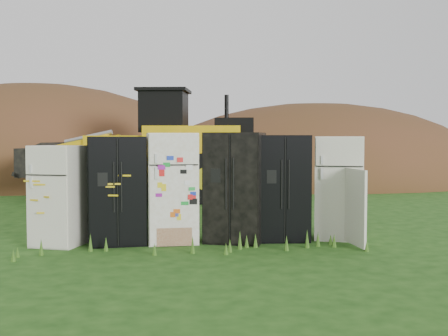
# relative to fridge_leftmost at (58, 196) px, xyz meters

# --- Properties ---
(ground) EXTENTS (120.00, 120.00, 0.00)m
(ground) POSITION_rel_fridge_leftmost_xyz_m (2.47, 0.02, -0.83)
(ground) COLOR #1A4312
(ground) RESTS_ON ground
(fridge_leftmost) EXTENTS (0.93, 0.91, 1.65)m
(fridge_leftmost) POSITION_rel_fridge_leftmost_xyz_m (0.00, 0.00, 0.00)
(fridge_leftmost) COLOR silver
(fridge_leftmost) RESTS_ON ground
(fridge_black_side) EXTENTS (1.01, 0.83, 1.80)m
(fridge_black_side) POSITION_rel_fridge_leftmost_xyz_m (0.95, 0.03, 0.07)
(fridge_black_side) COLOR black
(fridge_black_side) RESTS_ON ground
(fridge_sticker) EXTENTS (0.86, 0.80, 1.86)m
(fridge_sticker) POSITION_rel_fridge_leftmost_xyz_m (1.87, 0.06, 0.10)
(fridge_sticker) COLOR white
(fridge_sticker) RESTS_ON ground
(fridge_dark_mid) EXTENTS (1.16, 1.06, 1.87)m
(fridge_dark_mid) POSITION_rel_fridge_leftmost_xyz_m (2.94, -0.02, 0.11)
(fridge_dark_mid) COLOR black
(fridge_dark_mid) RESTS_ON ground
(fridge_black_right) EXTENTS (0.97, 0.83, 1.82)m
(fridge_black_right) POSITION_rel_fridge_leftmost_xyz_m (3.77, 0.05, 0.09)
(fridge_black_right) COLOR black
(fridge_black_right) RESTS_ON ground
(fridge_open_door) EXTENTS (1.00, 0.96, 1.80)m
(fridge_open_door) POSITION_rel_fridge_leftmost_xyz_m (4.79, 0.05, 0.07)
(fridge_open_door) COLOR silver
(fridge_open_door) RESTS_ON ground
(wheel_loader) EXTENTS (6.96, 3.84, 3.18)m
(wheel_loader) POSITION_rel_fridge_leftmost_xyz_m (1.11, 6.99, 0.77)
(wheel_loader) COLOR #F0AD10
(wheel_loader) RESTS_ON ground
(dirt_mound_right) EXTENTS (14.51, 10.64, 6.43)m
(dirt_mound_right) POSITION_rel_fridge_leftmost_xyz_m (8.26, 12.88, -0.83)
(dirt_mound_right) COLOR #4D3418
(dirt_mound_right) RESTS_ON ground
(dirt_mound_left) EXTENTS (14.82, 11.12, 7.95)m
(dirt_mound_left) POSITION_rel_fridge_leftmost_xyz_m (-3.05, 14.00, -0.83)
(dirt_mound_left) COLOR #4D3418
(dirt_mound_left) RESTS_ON ground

